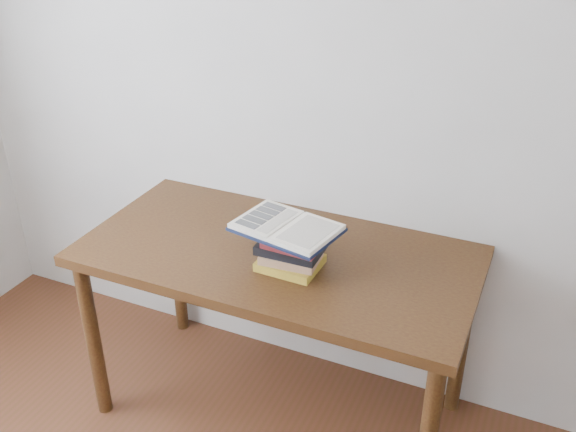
% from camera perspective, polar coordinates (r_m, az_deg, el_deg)
% --- Properties ---
extents(desk, '(1.49, 0.74, 0.80)m').
position_cam_1_polar(desk, '(2.47, -0.94, -5.03)').
color(desk, '#442D11').
rests_on(desk, ground).
extents(book_stack, '(0.23, 0.20, 0.15)m').
position_cam_1_polar(book_stack, '(2.29, 0.33, -2.90)').
color(book_stack, '#B78B29').
rests_on(book_stack, desk).
extents(open_book, '(0.39, 0.31, 0.03)m').
position_cam_1_polar(open_book, '(2.23, -0.11, -1.01)').
color(open_book, black).
rests_on(open_book, book_stack).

